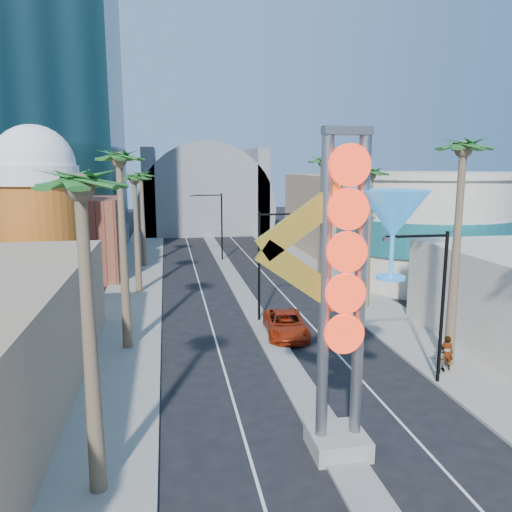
{
  "coord_description": "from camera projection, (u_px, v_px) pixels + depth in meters",
  "views": [
    {
      "loc": [
        -6.39,
        -14.26,
        11.18
      ],
      "look_at": [
        -0.11,
        20.62,
        4.75
      ],
      "focal_mm": 35.0,
      "sensor_mm": 36.0,
      "label": 1
    }
  ],
  "objects": [
    {
      "name": "neon_sign",
      "position": [
        364.0,
        271.0,
        18.63
      ],
      "size": [
        6.53,
        2.6,
        12.55
      ],
      "color": "gray",
      "rests_on": "ground"
    },
    {
      "name": "streetlight_2",
      "position": [
        435.0,
        294.0,
        24.98
      ],
      "size": [
        3.45,
        0.25,
        8.0
      ],
      "color": "black",
      "rests_on": "ground"
    },
    {
      "name": "palm_7",
      "position": [
        322.0,
        169.0,
        49.48
      ],
      "size": [
        2.4,
        2.4,
        12.7
      ],
      "color": "brown",
      "rests_on": "ground"
    },
    {
      "name": "turquoise_building",
      "position": [
        423.0,
        228.0,
        48.17
      ],
      "size": [
        16.6,
        16.6,
        10.6
      ],
      "color": "#C0B1A2",
      "rests_on": "ground"
    },
    {
      "name": "median",
      "position": [
        228.0,
        270.0,
        53.7
      ],
      "size": [
        1.6,
        84.0,
        0.15
      ],
      "primitive_type": "cube",
      "color": "gray",
      "rests_on": "ground"
    },
    {
      "name": "palm_0",
      "position": [
        81.0,
        206.0,
        15.51
      ],
      "size": [
        2.4,
        2.4,
        11.7
      ],
      "color": "brown",
      "rests_on": "ground"
    },
    {
      "name": "beer_mug",
      "position": [
        37.0,
        206.0,
        41.61
      ],
      "size": [
        7.0,
        7.0,
        14.5
      ],
      "color": "#C9531A",
      "rests_on": "ground"
    },
    {
      "name": "sidewalk_east",
      "position": [
        322.0,
        273.0,
        52.45
      ],
      "size": [
        5.0,
        100.0,
        0.15
      ],
      "primitive_type": "cube",
      "color": "gray",
      "rests_on": "ground"
    },
    {
      "name": "palm_5",
      "position": [
        462.0,
        164.0,
        26.16
      ],
      "size": [
        2.4,
        2.4,
        13.2
      ],
      "color": "brown",
      "rests_on": "ground"
    },
    {
      "name": "brick_filler_west",
      "position": [
        70.0,
        238.0,
        50.21
      ],
      "size": [
        10.0,
        10.0,
        8.0
      ],
      "primitive_type": "cube",
      "color": "brown",
      "rests_on": "ground"
    },
    {
      "name": "canopy",
      "position": [
        204.0,
        206.0,
        85.87
      ],
      "size": [
        22.0,
        16.0,
        22.0
      ],
      "color": "slate",
      "rests_on": "ground"
    },
    {
      "name": "red_pickup",
      "position": [
        286.0,
        324.0,
        33.18
      ],
      "size": [
        3.1,
        5.85,
        1.57
      ],
      "primitive_type": "imported",
      "rotation": [
        0.0,
        0.0,
        -0.09
      ],
      "color": "#AC2A0D",
      "rests_on": "ground"
    },
    {
      "name": "filler_east",
      "position": [
        340.0,
        214.0,
        65.3
      ],
      "size": [
        10.0,
        20.0,
        10.0
      ],
      "primitive_type": "cube",
      "color": "tan",
      "rests_on": "ground"
    },
    {
      "name": "ground",
      "position": [
        367.0,
        500.0,
        16.92
      ],
      "size": [
        240.0,
        240.0,
        0.0
      ],
      "primitive_type": "plane",
      "color": "black",
      "rests_on": "ground"
    },
    {
      "name": "sidewalk_west",
      "position": [
        137.0,
        280.0,
        49.14
      ],
      "size": [
        5.0,
        100.0,
        0.15
      ],
      "primitive_type": "cube",
      "color": "gray",
      "rests_on": "ground"
    },
    {
      "name": "streetlight_1",
      "position": [
        217.0,
        220.0,
        58.56
      ],
      "size": [
        3.79,
        0.25,
        8.0
      ],
      "color": "black",
      "rests_on": "ground"
    },
    {
      "name": "pedestrian_a",
      "position": [
        446.0,
        353.0,
        27.23
      ],
      "size": [
        0.83,
        0.71,
        1.92
      ],
      "primitive_type": "imported",
      "rotation": [
        0.0,
        0.0,
        2.71
      ],
      "color": "gray",
      "rests_on": "sidewalk_east"
    },
    {
      "name": "streetlight_0",
      "position": [
        267.0,
        255.0,
        35.51
      ],
      "size": [
        3.79,
        0.25,
        8.0
      ],
      "color": "black",
      "rests_on": "ground"
    },
    {
      "name": "palm_2",
      "position": [
        135.0,
        186.0,
        42.71
      ],
      "size": [
        2.4,
        2.4,
        11.2
      ],
      "color": "brown",
      "rests_on": "ground"
    },
    {
      "name": "pedestrian_b",
      "position": [
        439.0,
        359.0,
        26.92
      ],
      "size": [
        0.87,
        0.75,
        1.53
      ],
      "primitive_type": "imported",
      "rotation": [
        0.0,
        0.0,
        3.4
      ],
      "color": "gray",
      "rests_on": "sidewalk_east"
    },
    {
      "name": "palm_6",
      "position": [
        370.0,
        182.0,
        38.02
      ],
      "size": [
        2.4,
        2.4,
        11.7
      ],
      "color": "brown",
      "rests_on": "ground"
    },
    {
      "name": "hotel_tower",
      "position": [
        27.0,
        47.0,
        58.98
      ],
      "size": [
        20.0,
        20.0,
        50.0
      ],
      "primitive_type": "cube",
      "color": "black",
      "rests_on": "ground"
    },
    {
      "name": "palm_1",
      "position": [
        120.0,
        172.0,
        28.91
      ],
      "size": [
        2.4,
        2.4,
        12.7
      ],
      "color": "brown",
      "rests_on": "ground"
    },
    {
      "name": "palm_3",
      "position": [
        141.0,
        181.0,
        54.33
      ],
      "size": [
        2.4,
        2.4,
        11.2
      ],
      "color": "brown",
      "rests_on": "ground"
    }
  ]
}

